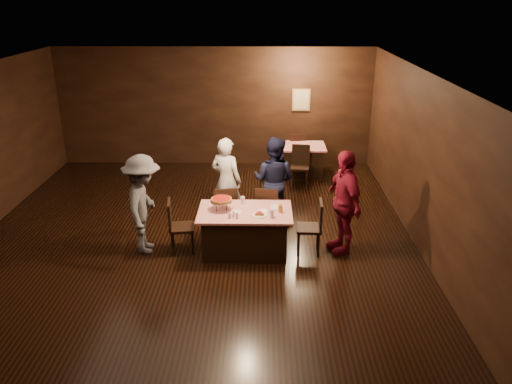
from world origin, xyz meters
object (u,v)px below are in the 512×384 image
main_table (245,231)px  diner_navy_hoodie (274,181)px  chair_far_left (225,209)px  pizza_stand (222,200)px  chair_far_right (268,209)px  diner_white_jacket (226,181)px  back_table (298,161)px  diner_red_shirt (344,202)px  chair_end_right (309,227)px  glass_front_right (272,213)px  chair_back_near (300,166)px  chair_back_far (297,150)px  chair_end_left (182,226)px  glass_back (243,200)px  diner_grey_knit (144,205)px  plate_empty (277,207)px  glass_amber (280,209)px

main_table → diner_navy_hoodie: (0.51, 1.22, 0.48)m
chair_far_left → pizza_stand: (0.00, -0.70, 0.48)m
chair_far_right → diner_white_jacket: size_ratio=0.55×
back_table → chair_far_left: chair_far_left is taller
diner_white_jacket → diner_red_shirt: diner_red_shirt is taller
chair_end_right → glass_front_right: (-0.65, -0.25, 0.37)m
chair_back_near → pizza_stand: pizza_stand is taller
diner_white_jacket → diner_red_shirt: 2.37m
chair_back_far → back_table: bearing=82.3°
pizza_stand → back_table: bearing=68.0°
diner_white_jacket → chair_end_left: bearing=83.6°
chair_far_right → glass_back: chair_far_right is taller
pizza_stand → chair_back_far: bearing=70.7°
chair_far_right → chair_end_left: bearing=35.8°
chair_end_left → diner_grey_knit: diner_grey_knit is taller
chair_end_left → plate_empty: chair_end_left is taller
main_table → glass_front_right: 0.69m
main_table → glass_amber: size_ratio=11.43×
pizza_stand → diner_grey_knit: bearing=-178.2°
chair_back_near → diner_red_shirt: size_ratio=0.52×
chair_back_near → diner_red_shirt: 3.20m
glass_back → diner_grey_knit: bearing=-170.2°
back_table → chair_far_left: (-1.56, -3.15, 0.09)m
chair_far_right → pizza_stand: pizza_stand is taller
chair_back_far → plate_empty: (-0.61, -4.35, 0.30)m
chair_end_right → chair_back_near: bearing=-178.0°
glass_back → main_table: bearing=-80.5°
back_table → chair_far_right: bearing=-103.6°
diner_grey_knit → diner_red_shirt: diner_red_shirt is taller
chair_back_far → pizza_stand: pizza_stand is taller
back_table → plate_empty: plate_empty is taller
main_table → glass_front_right: (0.45, -0.25, 0.46)m
chair_back_near → diner_grey_knit: diner_grey_knit is taller
back_table → glass_amber: size_ratio=9.29×
chair_far_right → glass_back: bearing=54.2°
back_table → chair_end_right: 3.90m
diner_white_jacket → diner_red_shirt: size_ratio=0.94×
chair_far_left → glass_amber: (1.00, -0.80, 0.37)m
chair_far_right → chair_end_left: (-1.50, -0.75, 0.00)m
chair_back_far → glass_front_right: chair_back_far is taller
main_table → diner_navy_hoodie: size_ratio=0.92×
plate_empty → back_table: bearing=80.8°
diner_grey_knit → glass_front_right: (2.18, -0.26, -0.04)m
back_table → chair_back_far: 0.61m
glass_front_right → glass_back: (-0.50, 0.55, 0.00)m
main_table → diner_red_shirt: (1.68, 0.07, 0.53)m
chair_back_near → diner_white_jacket: bearing=-120.5°
chair_back_far → diner_red_shirt: bearing=89.0°
chair_end_left → glass_back: bearing=-81.8°
chair_end_left → chair_back_near: same height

